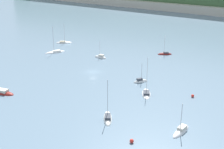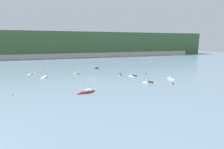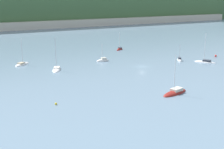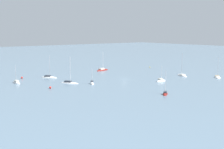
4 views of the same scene
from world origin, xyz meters
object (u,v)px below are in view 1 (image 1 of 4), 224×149
object	(u,v)px
sailboat_2	(108,118)
sailboat_5	(55,52)
sailboat_3	(146,94)
sailboat_1	(141,82)
sailboat_7	(181,131)
sailboat_6	(101,58)
mooring_buoy_0	(193,96)
sailboat_8	(1,93)
sailboat_0	(64,43)
sailboat_4	(165,54)
mooring_buoy_1	(132,141)

from	to	relation	value
sailboat_2	sailboat_5	size ratio (longest dim) A/B	0.92
sailboat_2	sailboat_3	xyz separation A→B (m)	(0.33, 18.59, 0.01)
sailboat_1	sailboat_7	distance (m)	31.48
sailboat_5	sailboat_6	world-z (taller)	sailboat_5
sailboat_1	sailboat_2	world-z (taller)	sailboat_2
sailboat_1	mooring_buoy_0	bearing A→B (deg)	-62.71
sailboat_3	mooring_buoy_0	xyz separation A→B (m)	(11.79, 5.83, 0.29)
sailboat_6	sailboat_8	distance (m)	44.93
sailboat_2	sailboat_8	xyz separation A→B (m)	(-34.85, -5.58, -0.01)
sailboat_0	sailboat_8	xyz separation A→B (m)	(25.99, -53.62, 0.04)
sailboat_1	sailboat_4	bearing A→B (deg)	45.09
sailboat_3	sailboat_7	world-z (taller)	sailboat_3
sailboat_8	mooring_buoy_0	world-z (taller)	sailboat_8
sailboat_2	sailboat_7	xyz separation A→B (m)	(17.28, 4.62, -0.00)
sailboat_0	sailboat_8	bearing A→B (deg)	-105.08
sailboat_6	mooring_buoy_1	distance (m)	62.14
sailboat_3	sailboat_7	size ratio (longest dim) A/B	1.43
sailboat_5	sailboat_7	bearing A→B (deg)	93.09
sailboat_3	sailboat_8	xyz separation A→B (m)	(-35.18, -24.17, -0.02)
sailboat_8	mooring_buoy_1	distance (m)	45.40
sailboat_3	sailboat_8	world-z (taller)	sailboat_3
sailboat_4	sailboat_8	distance (m)	67.40
sailboat_5	sailboat_7	world-z (taller)	sailboat_5
sailboat_2	sailboat_6	size ratio (longest dim) A/B	1.42
sailboat_4	sailboat_8	xyz separation A→B (m)	(-21.31, -63.94, 0.01)
sailboat_1	mooring_buoy_1	size ratio (longest dim) A/B	8.04
sailboat_7	mooring_buoy_1	world-z (taller)	sailboat_7
sailboat_2	sailboat_4	distance (m)	59.91
sailboat_7	sailboat_8	xyz separation A→B (m)	(-52.14, -10.20, -0.00)
sailboat_6	sailboat_7	world-z (taller)	sailboat_7
sailboat_5	mooring_buoy_0	world-z (taller)	sailboat_5
sailboat_7	sailboat_2	bearing A→B (deg)	-72.24
sailboat_0	sailboat_7	world-z (taller)	sailboat_0
sailboat_7	mooring_buoy_1	size ratio (longest dim) A/B	9.00
sailboat_4	sailboat_5	distance (m)	45.94
sailboat_4	sailboat_3	bearing A→B (deg)	71.80
sailboat_2	sailboat_6	bearing A→B (deg)	2.16
sailboat_5	sailboat_8	size ratio (longest dim) A/B	1.08
sailboat_5	mooring_buoy_0	distance (m)	65.49
sailboat_0	mooring_buoy_1	distance (m)	89.34
sailboat_3	sailboat_6	xyz separation A→B (m)	(-32.67, 20.69, -0.02)
sailboat_1	sailboat_8	world-z (taller)	sailboat_8
sailboat_0	sailboat_5	world-z (taller)	sailboat_5
sailboat_6	sailboat_7	distance (m)	60.53
sailboat_5	mooring_buoy_0	bearing A→B (deg)	107.43
sailboat_1	mooring_buoy_0	size ratio (longest dim) A/B	8.39
sailboat_3	sailboat_5	distance (m)	55.22
sailboat_4	sailboat_5	bearing A→B (deg)	-5.75
sailboat_0	sailboat_1	size ratio (longest dim) A/B	1.43
sailboat_7	sailboat_1	bearing A→B (deg)	-129.69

